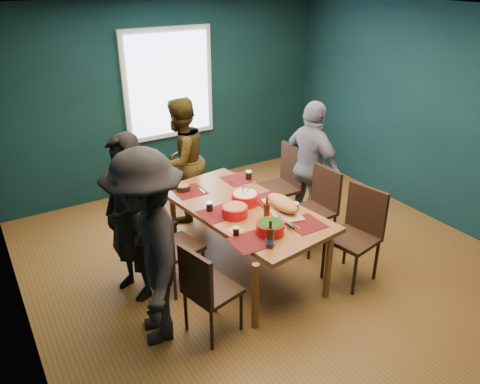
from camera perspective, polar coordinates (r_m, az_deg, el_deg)
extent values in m
cube|color=brown|center=(5.47, 2.85, -8.15)|extent=(5.00, 5.00, 0.01)
cube|color=white|center=(4.56, 3.64, 21.37)|extent=(5.00, 5.00, 0.01)
cube|color=#0D2D2E|center=(4.10, -27.05, -1.64)|extent=(0.01, 5.00, 2.70)
cube|color=#0D2D2E|center=(6.54, 21.83, 8.87)|extent=(0.01, 5.00, 2.70)
cube|color=#0D2D2E|center=(6.96, -8.70, 11.33)|extent=(5.00, 0.01, 2.70)
cube|color=silver|center=(6.89, -8.71, 12.89)|extent=(1.35, 0.06, 1.55)
cube|color=brown|center=(4.98, 0.42, -2.07)|extent=(1.24, 2.08, 0.05)
cylinder|color=brown|center=(4.34, 1.87, -12.60)|extent=(0.07, 0.07, 0.70)
cylinder|color=brown|center=(4.78, 10.69, -9.05)|extent=(0.07, 0.07, 0.70)
cylinder|color=brown|center=(5.69, -8.13, -2.82)|extent=(0.07, 0.07, 0.70)
cylinder|color=brown|center=(6.04, -0.62, -0.81)|extent=(0.07, 0.07, 0.70)
cube|color=black|center=(5.40, -10.45, -3.88)|extent=(0.49, 0.49, 0.04)
cube|color=black|center=(5.20, -12.10, -2.39)|extent=(0.16, 0.38, 0.42)
cylinder|color=black|center=(5.31, -10.44, -7.16)|extent=(0.03, 0.03, 0.40)
cylinder|color=black|center=(5.49, -7.82, -5.77)|extent=(0.03, 0.03, 0.40)
cylinder|color=black|center=(5.53, -12.70, -5.92)|extent=(0.03, 0.03, 0.40)
cylinder|color=black|center=(5.71, -10.12, -4.62)|extent=(0.03, 0.03, 0.40)
cube|color=black|center=(4.86, -7.64, -6.67)|extent=(0.51, 0.51, 0.04)
cube|color=black|center=(4.64, -9.75, -4.85)|extent=(0.13, 0.43, 0.47)
cylinder|color=black|center=(4.78, -7.95, -10.76)|extent=(0.03, 0.03, 0.44)
cylinder|color=black|center=(4.96, -4.48, -9.10)|extent=(0.03, 0.03, 0.44)
cylinder|color=black|center=(5.04, -10.43, -8.87)|extent=(0.03, 0.03, 0.44)
cylinder|color=black|center=(5.20, -7.05, -7.38)|extent=(0.03, 0.03, 0.44)
cube|color=black|center=(4.26, -3.33, -11.87)|extent=(0.50, 0.50, 0.04)
cube|color=black|center=(4.01, -5.47, -10.18)|extent=(0.13, 0.41, 0.46)
cylinder|color=black|center=(4.21, -3.46, -16.49)|extent=(0.03, 0.03, 0.43)
cylinder|color=black|center=(4.40, 0.14, -14.32)|extent=(0.03, 0.03, 0.43)
cylinder|color=black|center=(4.43, -6.62, -14.20)|extent=(0.03, 0.03, 0.43)
cylinder|color=black|center=(4.60, -3.07, -12.26)|extent=(0.03, 0.03, 0.43)
cube|color=black|center=(5.98, 4.65, 0.45)|extent=(0.48, 0.48, 0.04)
cube|color=black|center=(5.98, 6.43, 3.27)|extent=(0.06, 0.47, 0.51)
cylinder|color=black|center=(5.85, 4.02, -3.00)|extent=(0.04, 0.04, 0.48)
cylinder|color=black|center=(6.06, 7.19, -2.09)|extent=(0.04, 0.04, 0.48)
cylinder|color=black|center=(6.15, 1.99, -1.45)|extent=(0.04, 0.04, 0.48)
cylinder|color=black|center=(6.35, 5.07, -0.64)|extent=(0.04, 0.04, 0.48)
cube|color=black|center=(5.51, 8.79, -2.41)|extent=(0.46, 0.46, 0.04)
cube|color=black|center=(5.52, 10.50, 0.56)|extent=(0.06, 0.44, 0.48)
cylinder|color=black|center=(5.40, 8.48, -6.03)|extent=(0.03, 0.03, 0.45)
cylinder|color=black|center=(5.63, 11.34, -4.84)|extent=(0.03, 0.03, 0.45)
cylinder|color=black|center=(5.64, 5.91, -4.40)|extent=(0.03, 0.03, 0.45)
cylinder|color=black|center=(5.86, 8.75, -3.33)|extent=(0.03, 0.03, 0.45)
cube|color=black|center=(5.02, 13.51, -5.59)|extent=(0.54, 0.54, 0.04)
cube|color=black|center=(5.05, 15.18, -2.05)|extent=(0.13, 0.46, 0.50)
cylinder|color=black|center=(4.93, 13.78, -9.83)|extent=(0.04, 0.04, 0.47)
cylinder|color=black|center=(5.22, 16.26, -8.00)|extent=(0.04, 0.04, 0.47)
cylinder|color=black|center=(5.11, 10.11, -8.07)|extent=(0.04, 0.04, 0.47)
cylinder|color=black|center=(5.39, 12.71, -6.40)|extent=(0.04, 0.04, 0.47)
imported|color=black|center=(4.64, -13.37, -3.20)|extent=(0.58, 0.72, 1.71)
imported|color=black|center=(6.03, -7.23, 3.79)|extent=(0.97, 0.88, 1.63)
imported|color=silver|center=(5.84, 8.69, 3.05)|extent=(0.47, 0.99, 1.64)
imported|color=black|center=(4.03, -11.10, -6.95)|extent=(0.93, 1.28, 1.79)
cylinder|color=red|center=(4.76, -0.64, -2.36)|extent=(0.27, 0.27, 0.11)
cylinder|color=#4F8D33|center=(4.74, -0.64, -1.83)|extent=(0.24, 0.24, 0.02)
cylinder|color=red|center=(5.01, 0.62, -0.80)|extent=(0.29, 0.29, 0.12)
cylinder|color=beige|center=(4.99, 0.62, -0.25)|extent=(0.26, 0.26, 0.02)
cylinder|color=tan|center=(4.99, 1.00, 0.31)|extent=(0.09, 0.16, 0.23)
cylinder|color=tan|center=(4.95, 0.33, 0.13)|extent=(0.07, 0.17, 0.23)
cylinder|color=red|center=(4.46, 3.70, -4.43)|extent=(0.27, 0.27, 0.11)
cylinder|color=#1E4E13|center=(4.44, 3.71, -3.86)|extent=(0.24, 0.24, 0.02)
cube|color=tan|center=(4.90, 5.16, -2.17)|extent=(0.42, 0.62, 0.02)
ellipsoid|color=#DB8F4E|center=(4.87, 5.19, -1.36)|extent=(0.31, 0.49, 0.13)
cube|color=silver|center=(4.66, 5.46, -3.45)|extent=(0.03, 0.23, 0.00)
cylinder|color=black|center=(4.56, 6.10, -4.14)|extent=(0.03, 0.12, 0.02)
sphere|color=#13551A|center=(4.78, 6.08, -1.86)|extent=(0.04, 0.04, 0.04)
sphere|color=#13551A|center=(4.86, 5.20, -1.28)|extent=(0.04, 0.04, 0.04)
sphere|color=#13551A|center=(4.95, 4.35, -0.73)|extent=(0.04, 0.04, 0.04)
cylinder|color=black|center=(5.36, -6.93, 0.51)|extent=(0.16, 0.16, 0.07)
cylinder|color=#4F8D33|center=(5.34, -6.94, 0.78)|extent=(0.13, 0.13, 0.02)
cylinder|color=#401D0B|center=(4.23, 3.68, -5.57)|extent=(0.07, 0.07, 0.20)
cylinder|color=#401D0B|center=(4.16, 3.73, -3.94)|extent=(0.03, 0.03, 0.08)
cylinder|color=blue|center=(4.25, 3.66, -5.96)|extent=(0.08, 0.08, 0.04)
cylinder|color=#401D0B|center=(4.69, 3.29, -2.40)|extent=(0.06, 0.06, 0.18)
cylinder|color=#401D0B|center=(4.63, 3.32, -1.07)|extent=(0.03, 0.03, 0.07)
cylinder|color=black|center=(4.43, -0.48, -4.82)|extent=(0.06, 0.06, 0.09)
cylinder|color=silver|center=(4.41, -0.49, -4.38)|extent=(0.06, 0.06, 0.01)
cylinder|color=black|center=(4.88, 6.76, -1.88)|extent=(0.07, 0.07, 0.10)
cylinder|color=silver|center=(4.86, 6.78, -1.42)|extent=(0.07, 0.07, 0.01)
cylinder|color=black|center=(5.59, 1.06, 2.04)|extent=(0.07, 0.07, 0.10)
cylinder|color=silver|center=(5.57, 1.07, 2.48)|extent=(0.08, 0.08, 0.02)
cylinder|color=black|center=(4.87, -3.73, -1.81)|extent=(0.07, 0.07, 0.10)
cylinder|color=silver|center=(4.85, -3.75, -1.34)|extent=(0.07, 0.07, 0.01)
cube|color=#F76F68|center=(5.14, 3.78, -0.85)|extent=(0.15, 0.15, 0.00)
cube|color=#F76F68|center=(4.53, -0.56, -4.67)|extent=(0.15, 0.15, 0.00)
cube|color=#F76F68|center=(4.63, 8.10, -4.24)|extent=(0.18, 0.18, 0.00)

